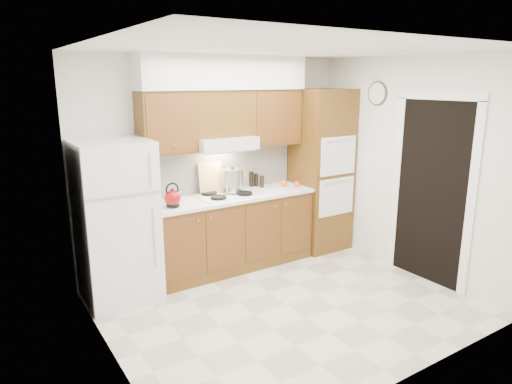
% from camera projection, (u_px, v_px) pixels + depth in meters
% --- Properties ---
extents(floor, '(3.60, 3.60, 0.00)m').
position_uv_depth(floor, '(287.00, 305.00, 4.83)').
color(floor, beige).
rests_on(floor, ground).
extents(ceiling, '(3.60, 3.60, 0.00)m').
position_uv_depth(ceiling, '(291.00, 48.00, 4.20)').
color(ceiling, white).
rests_on(ceiling, wall_back).
extents(wall_back, '(3.60, 0.02, 2.60)m').
position_uv_depth(wall_back, '(217.00, 163.00, 5.74)').
color(wall_back, silver).
rests_on(wall_back, floor).
extents(wall_left, '(0.02, 3.00, 2.60)m').
position_uv_depth(wall_left, '(105.00, 213.00, 3.56)').
color(wall_left, silver).
rests_on(wall_left, floor).
extents(wall_right, '(0.02, 3.00, 2.60)m').
position_uv_depth(wall_right, '(409.00, 167.00, 5.47)').
color(wall_right, silver).
rests_on(wall_right, floor).
extents(fridge, '(0.75, 0.72, 1.72)m').
position_uv_depth(fridge, '(116.00, 222.00, 4.81)').
color(fridge, white).
rests_on(fridge, floor).
extents(base_cabinets, '(2.11, 0.60, 0.90)m').
position_uv_depth(base_cabinets, '(231.00, 233.00, 5.71)').
color(base_cabinets, brown).
rests_on(base_cabinets, floor).
extents(countertop, '(2.13, 0.62, 0.04)m').
position_uv_depth(countertop, '(231.00, 197.00, 5.59)').
color(countertop, white).
rests_on(countertop, base_cabinets).
extents(backsplash, '(2.11, 0.03, 0.56)m').
position_uv_depth(backsplash, '(219.00, 169.00, 5.76)').
color(backsplash, white).
rests_on(backsplash, countertop).
extents(oven_cabinet, '(0.70, 0.65, 2.20)m').
position_uv_depth(oven_cabinet, '(321.00, 170.00, 6.28)').
color(oven_cabinet, brown).
rests_on(oven_cabinet, floor).
extents(upper_cab_left, '(0.63, 0.33, 0.70)m').
position_uv_depth(upper_cab_left, '(166.00, 123.00, 5.09)').
color(upper_cab_left, brown).
rests_on(upper_cab_left, wall_back).
extents(upper_cab_right, '(0.73, 0.33, 0.70)m').
position_uv_depth(upper_cab_right, '(271.00, 117.00, 5.85)').
color(upper_cab_right, brown).
rests_on(upper_cab_right, wall_back).
extents(range_hood, '(0.75, 0.45, 0.15)m').
position_uv_depth(range_hood, '(223.00, 143.00, 5.47)').
color(range_hood, silver).
rests_on(range_hood, wall_back).
extents(upper_cab_over_hood, '(0.75, 0.33, 0.55)m').
position_uv_depth(upper_cab_over_hood, '(221.00, 113.00, 5.44)').
color(upper_cab_over_hood, brown).
rests_on(upper_cab_over_hood, range_hood).
extents(soffit, '(2.13, 0.36, 0.40)m').
position_uv_depth(soffit, '(224.00, 72.00, 5.34)').
color(soffit, silver).
rests_on(soffit, wall_back).
extents(cooktop, '(0.74, 0.50, 0.01)m').
position_uv_depth(cooktop, '(227.00, 195.00, 5.57)').
color(cooktop, white).
rests_on(cooktop, countertop).
extents(doorway, '(0.02, 0.90, 2.10)m').
position_uv_depth(doorway, '(431.00, 193.00, 5.24)').
color(doorway, black).
rests_on(doorway, floor).
extents(wall_clock, '(0.02, 0.30, 0.30)m').
position_uv_depth(wall_clock, '(377.00, 93.00, 5.70)').
color(wall_clock, '#3F3833').
rests_on(wall_clock, wall_right).
extents(kettle, '(0.23, 0.23, 0.18)m').
position_uv_depth(kettle, '(173.00, 198.00, 5.04)').
color(kettle, maroon).
rests_on(kettle, countertop).
extents(cutting_board, '(0.31, 0.13, 0.40)m').
position_uv_depth(cutting_board, '(211.00, 178.00, 5.60)').
color(cutting_board, tan).
rests_on(cutting_board, countertop).
extents(stock_pot, '(0.31, 0.31, 0.27)m').
position_uv_depth(stock_pot, '(232.00, 180.00, 5.64)').
color(stock_pot, '#ABAAAF').
rests_on(stock_pot, cooktop).
extents(condiment_a, '(0.07, 0.07, 0.20)m').
position_uv_depth(condiment_a, '(251.00, 179.00, 6.01)').
color(condiment_a, black).
rests_on(condiment_a, countertop).
extents(condiment_b, '(0.06, 0.06, 0.17)m').
position_uv_depth(condiment_b, '(256.00, 180.00, 6.05)').
color(condiment_b, black).
rests_on(condiment_b, countertop).
extents(condiment_c, '(0.07, 0.07, 0.16)m').
position_uv_depth(condiment_c, '(262.00, 181.00, 5.97)').
color(condiment_c, black).
rests_on(condiment_c, countertop).
extents(orange_near, '(0.08, 0.08, 0.08)m').
position_uv_depth(orange_near, '(297.00, 184.00, 6.01)').
color(orange_near, '#FF520D').
rests_on(orange_near, countertop).
extents(orange_far, '(0.11, 0.11, 0.08)m').
position_uv_depth(orange_far, '(284.00, 183.00, 6.03)').
color(orange_far, orange).
rests_on(orange_far, countertop).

